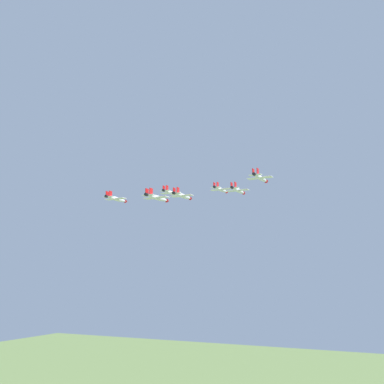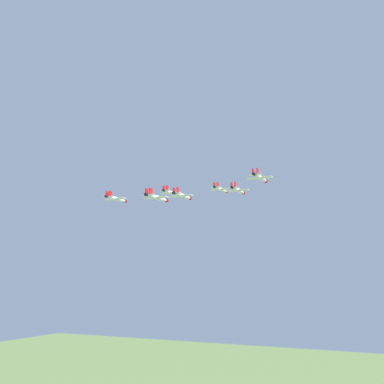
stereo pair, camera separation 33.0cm
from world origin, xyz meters
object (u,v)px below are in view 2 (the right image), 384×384
at_px(jet_left_wingman, 171,193).
at_px(jet_slot_rear, 183,196).
at_px(jet_right_outer, 260,178).
at_px(jet_trailing, 157,198).
at_px(jet_right_wingman, 238,190).
at_px(jet_left_outer, 116,199).
at_px(jet_lead, 221,189).

height_order(jet_left_wingman, jet_slot_rear, jet_left_wingman).
relative_size(jet_right_outer, jet_trailing, 0.98).
xyz_separation_m(jet_right_wingman, jet_slot_rear, (-18.03, 16.41, -4.01)).
bearing_deg(jet_right_wingman, jet_left_outer, 110.79).
height_order(jet_lead, jet_trailing, jet_lead).
height_order(jet_right_outer, jet_slot_rear, jet_right_outer).
xyz_separation_m(jet_lead, jet_right_outer, (-38.21, -30.30, -5.48)).
xyz_separation_m(jet_right_wingman, jet_right_outer, (-19.11, -15.15, -0.25)).
xyz_separation_m(jet_left_wingman, jet_left_outer, (-18.03, 16.42, -4.39)).
distance_m(jet_left_outer, jet_trailing, 37.01).
relative_size(jet_left_wingman, jet_right_outer, 1.00).
height_order(jet_lead, jet_right_wingman, jet_lead).
distance_m(jet_lead, jet_right_outer, 49.07).
bearing_deg(jet_right_outer, jet_trailing, 121.20).
relative_size(jet_left_wingman, jet_slot_rear, 1.00).
bearing_deg(jet_slot_rear, jet_right_outer, -89.32).
xyz_separation_m(jet_left_outer, jet_slot_rear, (-1.08, -31.57, -1.41)).
height_order(jet_lead, jet_slot_rear, jet_lead).
distance_m(jet_lead, jet_trailing, 57.24).
distance_m(jet_right_outer, jet_trailing, 37.41).
distance_m(jet_lead, jet_left_wingman, 24.62).
bearing_deg(jet_left_wingman, jet_lead, -40.63).
bearing_deg(jet_trailing, jet_right_wingman, -22.20).
height_order(jet_left_outer, jet_right_outer, jet_right_outer).
distance_m(jet_right_outer, jet_slot_rear, 31.81).
xyz_separation_m(jet_left_outer, jet_trailing, (-19.64, -30.93, -5.21)).
height_order(jet_right_wingman, jet_right_outer, jet_right_wingman).
relative_size(jet_left_outer, jet_trailing, 1.00).
bearing_deg(jet_slot_rear, jet_left_wingman, 41.04).
relative_size(jet_lead, jet_right_outer, 1.03).
bearing_deg(jet_left_outer, jet_lead, -40.87).
height_order(jet_right_wingman, jet_left_outer, jet_right_wingman).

